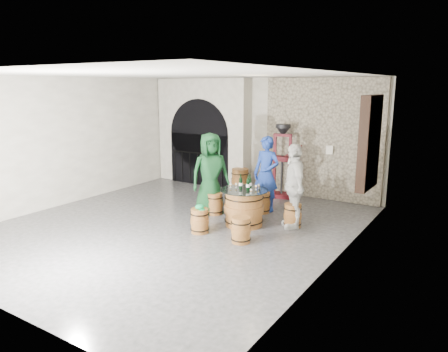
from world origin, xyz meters
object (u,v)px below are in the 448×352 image
Objects in this scene: barrel_stool_left at (215,204)px; barrel_stool_near_left at (200,221)px; barrel_stool_far at (262,202)px; person_green at (210,173)px; barrel_table at (244,208)px; person_white at (294,186)px; wine_bottle_right at (250,183)px; barrel_stool_near_right at (241,230)px; wine_bottle_left at (241,183)px; wine_bottle_center at (248,184)px; barrel_stool_right at (293,215)px; corking_press at (282,155)px; person_blue at (266,174)px; side_barrel at (240,181)px.

barrel_stool_near_left is at bearing -69.67° from barrel_stool_left.
barrel_stool_far is at bearing 77.61° from barrel_stool_near_left.
person_green is (-0.16, 0.06, 0.71)m from barrel_stool_left.
barrel_table is 1.17m from person_white.
person_green is 5.91× the size of wine_bottle_right.
barrel_stool_far is at bearing 38.18° from barrel_stool_left.
barrel_stool_near_left is (-0.43, -1.95, 0.00)m from barrel_stool_far.
person_white reaches higher than barrel_stool_far.
barrel_stool_near_right is 1.57× the size of wine_bottle_left.
wine_bottle_left is 0.20m from wine_bottle_right.
person_green reaches higher than barrel_stool_far.
wine_bottle_center is (1.25, -0.41, -0.03)m from person_green.
barrel_stool_left and barrel_stool_far have the same top height.
barrel_table is at bearing -84.54° from barrel_stool_far.
barrel_stool_right is 0.28× the size of person_white.
barrel_stool_near_left is 1.57× the size of wine_bottle_center.
barrel_stool_near_left is at bearing -120.24° from barrel_table.
wine_bottle_right is at bearing -67.34° from person_green.
person_white is 0.91× the size of corking_press.
person_blue reaches higher than person_white.
barrel_stool_near_right is 1.21m from wine_bottle_center.
barrel_stool_far is 1.26m from wine_bottle_center.
corking_press is at bearing 86.82° from barrel_stool_near_left.
person_green is 0.97× the size of corking_press.
barrel_stool_left and barrel_stool_near_left have the same top height.
wine_bottle_left is at bearing 65.87° from barrel_stool_near_left.
barrel_stool_near_right is at bearing -63.03° from barrel_table.
person_green is 2.81× the size of side_barrel.
side_barrel is (-2.49, 1.99, 0.09)m from barrel_stool_right.
barrel_stool_right is at bearing 43.21° from barrel_stool_near_left.
person_blue is at bearing -164.44° from person_white.
wine_bottle_left is at bearing -86.32° from person_blue.
person_white is (0.94, 0.47, 0.51)m from barrel_table.
person_blue is 5.59× the size of wine_bottle_left.
barrel_table is 2.03× the size of barrel_stool_near_right.
barrel_table is 0.57× the size of person_white.
barrel_stool_right is 1.48m from barrel_stool_near_right.
barrel_stool_near_right is at bearing -73.79° from barrel_stool_far.
barrel_stool_far is at bearing 89.54° from wine_bottle_left.
barrel_stool_right is 1.00× the size of barrel_stool_near_right.
barrel_stool_near_right is 2.22m from person_green.
corking_press reaches higher than person_blue.
barrel_stool_near_left is 1.57× the size of wine_bottle_left.
person_white is at bearing -38.65° from side_barrel.
wine_bottle_right is (-0.88, -0.32, 0.68)m from barrel_stool_right.
person_white is at bearing 22.77° from wine_bottle_left.
corking_press is (-0.21, 1.34, 0.25)m from person_blue.
barrel_stool_near_left is at bearing 178.37° from barrel_stool_near_right.
person_white reaches higher than barrel_stool_near_right.
barrel_stool_right is at bearing -53.66° from person_green.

